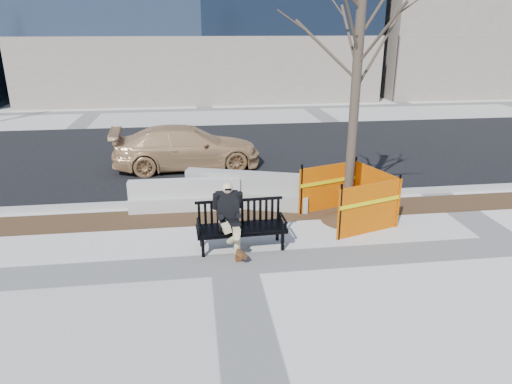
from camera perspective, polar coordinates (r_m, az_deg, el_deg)
The scene contains 10 objects.
ground at distance 9.61m, azimuth -2.78°, elevation -8.80°, with size 120.00×120.00×0.00m, color beige.
mulch_strip at distance 11.95m, azimuth -3.89°, elevation -2.84°, with size 40.00×1.20×0.02m, color #47301C.
asphalt_street at distance 17.83m, azimuth -5.29°, elevation 4.78°, with size 60.00×10.40×0.01m, color black.
curb at distance 12.81m, azimuth -4.19°, elevation -1.00°, with size 60.00×0.25×0.12m, color #9E9B93.
bench at distance 10.24m, azimuth -1.78°, elevation -6.87°, with size 1.97×0.71×1.05m, color black, non-canonical shape.
seated_man at distance 10.26m, azimuth -3.30°, elevation -6.85°, with size 0.62×1.04×1.45m, color black, non-canonical shape.
tree_fence at distance 11.85m, azimuth 11.01°, elevation -3.41°, with size 2.67×2.67×6.66m, color #FF7000, non-canonical shape.
sedan at distance 16.10m, azimuth -8.35°, elevation 2.99°, with size 2.00×4.92×1.43m, color tan.
jersey_barrier_left at distance 12.48m, azimuth -8.62°, elevation -2.05°, with size 2.89×0.58×0.83m, color #ADAAA2, non-canonical shape.
jersey_barrier_right at distance 12.56m, azimuth -1.10°, elevation -1.67°, with size 3.31×0.66×0.95m, color gray, non-canonical shape.
Camera 1 is at (-0.67, -8.41, 4.59)m, focal length 32.60 mm.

